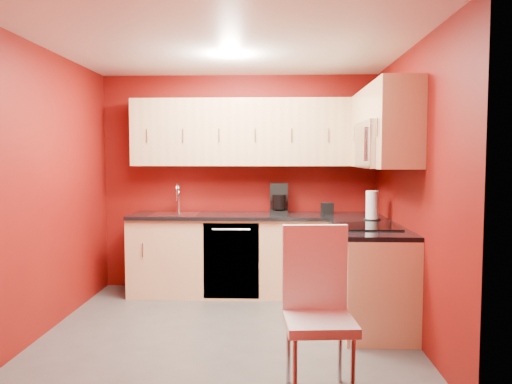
# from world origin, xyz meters

# --- Properties ---
(floor) EXTENTS (3.20, 3.20, 0.00)m
(floor) POSITION_xyz_m (0.00, 0.00, 0.00)
(floor) COLOR #4B4846
(floor) RESTS_ON ground
(ceiling) EXTENTS (3.20, 3.20, 0.00)m
(ceiling) POSITION_xyz_m (0.00, 0.00, 2.50)
(ceiling) COLOR white
(ceiling) RESTS_ON wall_back
(wall_back) EXTENTS (3.20, 0.00, 3.20)m
(wall_back) POSITION_xyz_m (0.00, 1.50, 1.25)
(wall_back) COLOR #690F0A
(wall_back) RESTS_ON floor
(wall_front) EXTENTS (3.20, 0.00, 3.20)m
(wall_front) POSITION_xyz_m (0.00, -1.50, 1.25)
(wall_front) COLOR #690F0A
(wall_front) RESTS_ON floor
(wall_left) EXTENTS (0.00, 3.00, 3.00)m
(wall_left) POSITION_xyz_m (-1.60, 0.00, 1.25)
(wall_left) COLOR #690F0A
(wall_left) RESTS_ON floor
(wall_right) EXTENTS (0.00, 3.00, 3.00)m
(wall_right) POSITION_xyz_m (1.60, 0.00, 1.25)
(wall_right) COLOR #690F0A
(wall_right) RESTS_ON floor
(base_cabinets_back) EXTENTS (2.80, 0.60, 0.87)m
(base_cabinets_back) POSITION_xyz_m (0.20, 1.20, 0.43)
(base_cabinets_back) COLOR #DEB17F
(base_cabinets_back) RESTS_ON floor
(base_cabinets_right) EXTENTS (0.60, 1.30, 0.87)m
(base_cabinets_right) POSITION_xyz_m (1.30, 0.25, 0.43)
(base_cabinets_right) COLOR #DEB17F
(base_cabinets_right) RESTS_ON floor
(countertop_back) EXTENTS (2.80, 0.63, 0.04)m
(countertop_back) POSITION_xyz_m (0.20, 1.19, 0.89)
(countertop_back) COLOR black
(countertop_back) RESTS_ON base_cabinets_back
(countertop_right) EXTENTS (0.63, 1.27, 0.04)m
(countertop_right) POSITION_xyz_m (1.29, 0.23, 0.89)
(countertop_right) COLOR black
(countertop_right) RESTS_ON base_cabinets_right
(upper_cabinets_back) EXTENTS (2.80, 0.35, 0.75)m
(upper_cabinets_back) POSITION_xyz_m (0.20, 1.32, 1.83)
(upper_cabinets_back) COLOR tan
(upper_cabinets_back) RESTS_ON wall_back
(upper_cabinets_right) EXTENTS (0.35, 1.55, 0.75)m
(upper_cabinets_right) POSITION_xyz_m (1.42, 0.44, 1.89)
(upper_cabinets_right) COLOR tan
(upper_cabinets_right) RESTS_ON wall_right
(microwave) EXTENTS (0.42, 0.76, 0.42)m
(microwave) POSITION_xyz_m (1.39, 0.20, 1.66)
(microwave) COLOR silver
(microwave) RESTS_ON upper_cabinets_right
(cooktop) EXTENTS (0.50, 0.55, 0.01)m
(cooktop) POSITION_xyz_m (1.28, 0.20, 0.92)
(cooktop) COLOR black
(cooktop) RESTS_ON countertop_right
(sink) EXTENTS (0.52, 0.42, 0.35)m
(sink) POSITION_xyz_m (-0.70, 1.20, 0.94)
(sink) COLOR silver
(sink) RESTS_ON countertop_back
(dishwasher_front) EXTENTS (0.60, 0.02, 0.82)m
(dishwasher_front) POSITION_xyz_m (-0.05, 0.91, 0.43)
(dishwasher_front) COLOR black
(dishwasher_front) RESTS_ON base_cabinets_back
(downlight) EXTENTS (0.20, 0.20, 0.01)m
(downlight) POSITION_xyz_m (0.00, 0.30, 2.48)
(downlight) COLOR white
(downlight) RESTS_ON ceiling
(coffee_maker) EXTENTS (0.21, 0.28, 0.34)m
(coffee_maker) POSITION_xyz_m (0.46, 1.26, 1.08)
(coffee_maker) COLOR black
(coffee_maker) RESTS_ON countertop_back
(napkin_holder) EXTENTS (0.14, 0.14, 0.13)m
(napkin_holder) POSITION_xyz_m (1.01, 1.23, 0.97)
(napkin_holder) COLOR black
(napkin_holder) RESTS_ON countertop_back
(paper_towel) EXTENTS (0.22, 0.22, 0.30)m
(paper_towel) POSITION_xyz_m (1.41, 0.72, 1.06)
(paper_towel) COLOR silver
(paper_towel) RESTS_ON countertop_right
(dining_chair) EXTENTS (0.47, 0.49, 1.09)m
(dining_chair) POSITION_xyz_m (0.70, -1.20, 0.54)
(dining_chair) COLOR silver
(dining_chair) RESTS_ON floor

